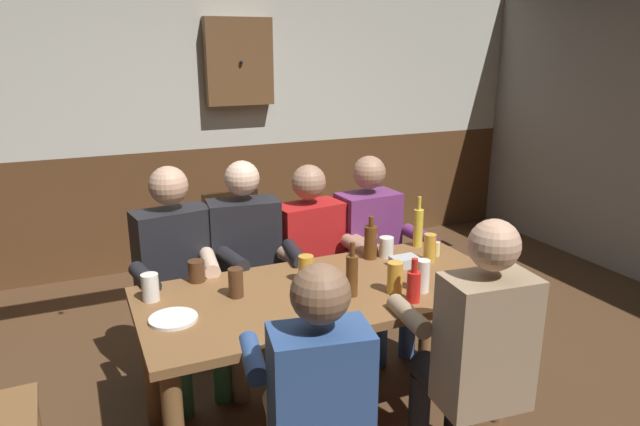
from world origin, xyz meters
The scene contains 27 objects.
ground_plane centered at (0.00, 0.00, 0.00)m, with size 7.38×7.38×0.00m, color #4C331E.
back_wall_upper centered at (0.00, 2.56, 1.74)m, with size 6.15×0.12×1.46m, color beige.
back_wall_wainscot centered at (0.00, 2.56, 0.50)m, with size 6.15×0.12×1.01m, color brown.
dining_table centered at (0.00, -0.02, 0.63)m, with size 1.77×0.81×0.74m.
person_0 centered at (-0.59, 0.62, 0.69)m, with size 0.58×0.55×1.25m.
person_1 centered at (-0.21, 0.62, 0.68)m, with size 0.56×0.54×1.25m.
person_2 centered at (0.21, 0.62, 0.66)m, with size 0.57×0.55×1.19m.
person_3 centered at (0.60, 0.62, 0.67)m, with size 0.53×0.53×1.21m.
person_4 centered at (-0.34, -0.64, 0.65)m, with size 0.53×0.56×1.17m.
person_5 centered at (0.36, -0.65, 0.68)m, with size 0.52×0.54×1.24m.
chair_empty_near_left centered at (-0.06, 1.34, 0.48)m, with size 0.46×0.46×0.88m.
table_candle centered at (0.73, 0.14, 0.78)m, with size 0.04×0.04×0.08m, color #F9E08C.
condiment_caddy centered at (0.49, 0.09, 0.77)m, with size 0.14×0.10×0.05m, color #B2B7BC.
plate_0 centered at (-0.73, -0.05, 0.75)m, with size 0.20×0.20×0.01m, color white.
bottle_0 centered at (0.72, 0.32, 0.86)m, with size 0.05×0.05×0.29m.
bottle_1 centered at (0.38, 0.26, 0.84)m, with size 0.07×0.07×0.24m.
bottle_2 centered at (0.07, -0.13, 0.84)m, with size 0.06×0.06×0.26m.
bottle_3 centered at (0.29, -0.30, 0.82)m, with size 0.06×0.06×0.21m.
pint_glass_0 centered at (-0.06, 0.10, 0.81)m, with size 0.07×0.07×0.13m, color gold.
pint_glass_1 centered at (0.47, 0.25, 0.80)m, with size 0.08×0.08×0.11m, color white.
pint_glass_2 centered at (0.64, 0.09, 0.82)m, with size 0.06×0.06×0.15m, color gold.
pint_glass_3 centered at (-0.79, 0.19, 0.80)m, with size 0.08×0.08×0.13m, color white.
pint_glass_4 centered at (0.39, -0.22, 0.82)m, with size 0.07×0.07×0.16m, color white.
pint_glass_5 centered at (-0.55, 0.33, 0.79)m, with size 0.08×0.08×0.11m, color #4C2D19.
pint_glass_6 centered at (0.26, -0.18, 0.82)m, with size 0.07×0.07×0.15m, color gold.
pint_glass_7 centered at (-0.42, 0.08, 0.81)m, with size 0.07×0.07×0.14m, color #4C2D19.
wall_dart_cabinet centered at (0.31, 2.43, 1.72)m, with size 0.56×0.15×0.70m.
Camera 1 is at (-1.06, -2.30, 1.86)m, focal length 32.30 mm.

